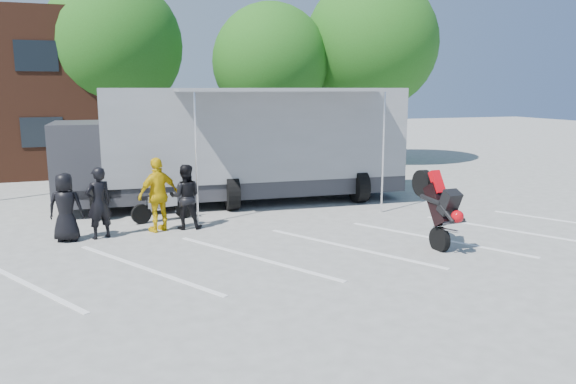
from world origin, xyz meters
TOP-DOWN VIEW (x-y plane):
  - ground at (0.00, 0.00)m, footprint 100.00×100.00m
  - parking_bay_lines at (0.00, 1.00)m, footprint 18.09×13.33m
  - tree_left at (-2.00, 16.00)m, footprint 6.12×6.12m
  - tree_mid at (5.00, 15.00)m, footprint 5.44×5.44m
  - tree_right at (10.00, 14.50)m, footprint 6.46×6.46m
  - transporter_truck at (1.50, 7.15)m, footprint 12.09×6.29m
  - parked_motorcycle at (-1.30, 5.26)m, footprint 1.99×1.09m
  - stunt_bike_rider at (4.42, 0.75)m, footprint 0.94×1.79m
  - spectator_leather_a at (-3.82, 3.87)m, footprint 0.94×0.72m
  - spectator_leather_b at (-3.04, 3.88)m, footprint 0.78×0.66m
  - spectator_leather_c at (-0.83, 4.16)m, footprint 0.97×0.83m
  - spectator_hivis at (-1.54, 4.10)m, footprint 1.25×0.92m

SIDE VIEW (x-z plane):
  - ground at x=0.00m, z-range 0.00..0.00m
  - transporter_truck at x=1.50m, z-range -1.88..1.88m
  - parked_motorcycle at x=-1.30m, z-range -0.50..0.50m
  - stunt_bike_rider at x=4.42m, z-range -1.02..1.02m
  - parking_bay_lines at x=0.00m, z-range 0.00..0.01m
  - spectator_leather_a at x=-3.82m, z-range 0.00..1.72m
  - spectator_leather_c at x=-0.83m, z-range 0.00..1.76m
  - spectator_leather_b at x=-3.04m, z-range 0.00..1.82m
  - spectator_hivis at x=-1.54m, z-range 0.00..1.98m
  - tree_mid at x=5.00m, z-range 1.10..8.78m
  - tree_left at x=-2.00m, z-range 1.25..9.89m
  - tree_right at x=10.00m, z-range 1.32..10.44m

